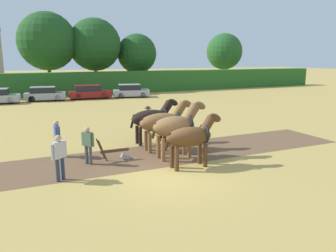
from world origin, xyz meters
TOP-DOWN VIEW (x-y plane):
  - ground_plane at (0.00, 0.00)m, footprint 240.00×240.00m
  - plowed_furrow_strip at (-2.79, 2.58)m, footprint 26.17×3.97m
  - hedgerow at (0.00, 29.96)m, footprint 77.96×1.96m
  - tree_left at (-0.76, 34.87)m, footprint 7.42×7.42m
  - tree_center_left at (5.29, 34.69)m, footprint 7.07×7.07m
  - tree_center at (11.36, 34.71)m, footprint 5.65×5.65m
  - tree_center_right at (27.07, 35.52)m, footprint 5.93×5.93m
  - draft_horse_lead_left at (1.20, 0.40)m, footprint 2.66×0.88m
  - draft_horse_lead_right at (1.23, 1.81)m, footprint 2.74×1.02m
  - draft_horse_trail_left at (1.26, 3.23)m, footprint 2.92×0.99m
  - draft_horse_trail_right at (1.27, 4.65)m, footprint 2.76×0.96m
  - plow at (-1.29, 2.56)m, footprint 1.52×0.47m
  - farmer_at_plow at (-2.55, 2.54)m, footprint 0.44×0.54m
  - farmer_beside_team at (1.72, 6.44)m, footprint 0.43×0.66m
  - farmer_onlooker_left at (-3.89, 1.06)m, footprint 0.59×0.44m
  - farmer_onlooker_right at (-3.58, 4.23)m, footprint 0.23×0.67m
  - parked_car_left at (-2.29, 25.63)m, footprint 4.30×2.31m
  - parked_car_center_left at (2.34, 25.42)m, footprint 4.58×1.96m
  - parked_car_center at (6.96, 24.92)m, footprint 4.29×2.55m

SIDE VIEW (x-z plane):
  - ground_plane at x=0.00m, z-range 0.00..0.00m
  - plowed_furrow_strip at x=-2.79m, z-range 0.00..0.01m
  - plow at x=-1.29m, z-range -0.25..0.88m
  - parked_car_center at x=6.96m, z-range -0.03..1.47m
  - parked_car_left at x=-2.29m, z-range -0.03..1.47m
  - parked_car_center_left at x=2.34m, z-range -0.03..1.50m
  - farmer_at_plow at x=-2.55m, z-range 0.12..1.73m
  - farmer_onlooker_right at x=-3.58m, z-range 0.14..1.81m
  - farmer_beside_team at x=1.72m, z-range 0.14..1.84m
  - farmer_onlooker_left at x=-3.89m, z-range 0.15..1.87m
  - draft_horse_lead_left at x=1.20m, z-range 0.15..2.40m
  - draft_horse_trail_right at x=1.27m, z-range 0.16..2.54m
  - hedgerow at x=0.00m, z-range 0.00..2.76m
  - draft_horse_trail_left at x=1.26m, z-range 0.15..2.63m
  - draft_horse_lead_right at x=1.23m, z-range 0.16..2.74m
  - tree_center at x=11.36m, z-range 1.10..8.98m
  - tree_center_right at x=27.07m, z-range 1.26..9.72m
  - tree_center_left at x=5.29m, z-range 1.33..11.09m
  - tree_left at x=-0.76m, z-range 1.41..11.65m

